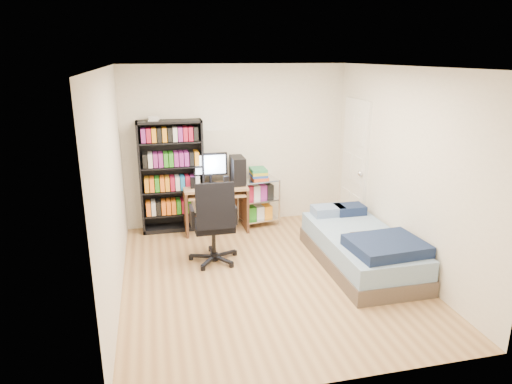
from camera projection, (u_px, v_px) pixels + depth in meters
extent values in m
cube|color=tan|center=(268.00, 277.00, 5.67)|extent=(3.50, 4.00, 0.04)
cube|color=white|center=(269.00, 65.00, 4.94)|extent=(3.50, 4.00, 0.04)
cube|color=silver|center=(236.00, 146.00, 7.19)|extent=(3.50, 0.04, 2.50)
cube|color=silver|center=(336.00, 246.00, 3.42)|extent=(3.50, 0.04, 2.50)
cube|color=silver|center=(110.00, 188.00, 4.92)|extent=(0.04, 4.00, 2.50)
cube|color=silver|center=(405.00, 170.00, 5.69)|extent=(0.04, 4.00, 2.50)
cube|color=black|center=(172.00, 177.00, 6.91)|extent=(0.96, 0.32, 1.70)
cube|color=black|center=(174.00, 213.00, 7.08)|extent=(0.90, 0.30, 0.02)
cube|color=#A31533|center=(174.00, 206.00, 7.04)|extent=(0.83, 0.26, 0.20)
cube|color=black|center=(173.00, 190.00, 6.98)|extent=(0.90, 0.30, 0.02)
cube|color=#1A74B8|center=(172.00, 183.00, 6.93)|extent=(0.83, 0.26, 0.20)
cube|color=black|center=(171.00, 166.00, 6.87)|extent=(0.90, 0.30, 0.02)
cube|color=orange|center=(171.00, 159.00, 6.82)|extent=(0.83, 0.26, 0.20)
cube|color=black|center=(170.00, 142.00, 6.76)|extent=(0.90, 0.30, 0.02)
cube|color=#28871D|center=(170.00, 134.00, 6.71)|extent=(0.83, 0.26, 0.20)
cube|color=silver|center=(154.00, 118.00, 6.61)|extent=(0.15, 0.13, 0.07)
cube|color=#9E7B51|center=(215.00, 187.00, 6.93)|extent=(0.96, 0.53, 0.04)
cube|color=#3A291F|center=(186.00, 211.00, 6.93)|extent=(0.04, 0.53, 0.68)
cube|color=#3A291F|center=(245.00, 207.00, 7.13)|extent=(0.04, 0.53, 0.68)
cube|color=#3A291F|center=(213.00, 203.00, 7.26)|extent=(0.92, 0.03, 0.62)
cube|color=#9E7B51|center=(216.00, 194.00, 6.89)|extent=(0.86, 0.43, 0.02)
cube|color=black|center=(216.00, 193.00, 6.86)|extent=(0.42, 0.14, 0.02)
cube|color=black|center=(210.00, 164.00, 6.92)|extent=(0.52, 0.05, 0.34)
cube|color=#CCE5FF|center=(211.00, 165.00, 6.90)|extent=(0.46, 0.01, 0.29)
cube|color=black|center=(238.00, 170.00, 6.99)|extent=(0.19, 0.40, 0.42)
cube|color=black|center=(193.00, 183.00, 6.78)|extent=(0.08, 0.08, 0.16)
cube|color=black|center=(226.00, 182.00, 6.85)|extent=(0.08, 0.08, 0.16)
cylinder|color=black|center=(214.00, 241.00, 5.99)|extent=(0.05, 0.05, 0.40)
cube|color=black|center=(213.00, 225.00, 5.93)|extent=(0.51, 0.51, 0.08)
cube|color=black|center=(215.00, 206.00, 5.62)|extent=(0.48, 0.16, 0.58)
cube|color=black|center=(192.00, 216.00, 5.83)|extent=(0.05, 0.31, 0.23)
cube|color=black|center=(234.00, 213.00, 5.95)|extent=(0.05, 0.31, 0.23)
cylinder|color=silver|center=(247.00, 208.00, 6.99)|extent=(0.03, 0.03, 0.76)
cylinder|color=silver|center=(280.00, 203.00, 7.19)|extent=(0.03, 0.03, 0.76)
cylinder|color=silver|center=(238.00, 200.00, 7.33)|extent=(0.03, 0.03, 0.76)
cylinder|color=silver|center=(269.00, 197.00, 7.53)|extent=(0.03, 0.03, 0.76)
cube|color=silver|center=(259.00, 218.00, 7.34)|extent=(0.61, 0.47, 0.02)
cube|color=silver|center=(259.00, 199.00, 7.24)|extent=(0.61, 0.47, 0.02)
cube|color=silver|center=(259.00, 180.00, 7.15)|extent=(0.61, 0.47, 0.02)
cube|color=#BA411A|center=(259.00, 174.00, 7.12)|extent=(0.28, 0.34, 0.17)
cube|color=brown|center=(360.00, 258.00, 5.91)|extent=(0.98, 1.97, 0.20)
cube|color=#7D9DBA|center=(361.00, 243.00, 5.85)|extent=(0.94, 1.93, 0.24)
cube|color=#14203F|center=(386.00, 246.00, 5.31)|extent=(0.88, 0.74, 0.14)
cube|color=#879EC0|center=(328.00, 211.00, 6.50)|extent=(0.44, 0.29, 0.13)
cube|color=#14203F|center=(350.00, 209.00, 6.55)|extent=(0.41, 0.29, 0.13)
cube|color=#402914|center=(363.00, 235.00, 5.77)|extent=(0.28, 0.22, 0.02)
cube|color=silver|center=(355.00, 165.00, 7.01)|extent=(0.05, 0.80, 2.00)
sphere|color=silver|center=(360.00, 173.00, 6.72)|extent=(0.08, 0.08, 0.08)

